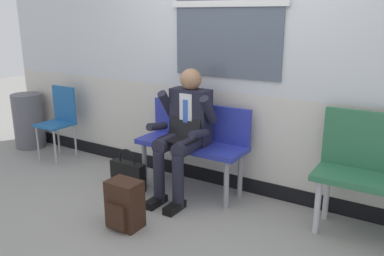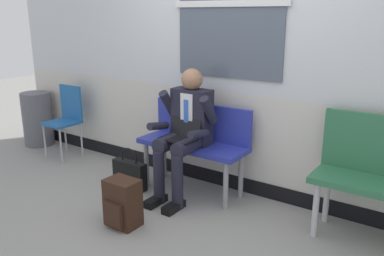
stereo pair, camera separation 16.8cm
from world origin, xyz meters
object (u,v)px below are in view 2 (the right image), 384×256
(backpack, at_px, (122,203))
(folding_chair, at_px, (66,115))
(person_seated, at_px, (184,130))
(bench_with_person, at_px, (196,139))
(handbag, at_px, (130,174))
(trash_bin, at_px, (38,119))

(backpack, bearing_deg, folding_chair, 153.73)
(person_seated, relative_size, backpack, 3.02)
(person_seated, distance_m, folding_chair, 1.95)
(bench_with_person, bearing_deg, backpack, -95.11)
(bench_with_person, height_order, handbag, bench_with_person)
(folding_chair, height_order, trash_bin, folding_chair)
(person_seated, bearing_deg, handbag, -162.40)
(backpack, relative_size, folding_chair, 0.46)
(person_seated, distance_m, trash_bin, 2.69)
(handbag, height_order, trash_bin, trash_bin)
(bench_with_person, bearing_deg, handbag, -146.85)
(bench_with_person, height_order, trash_bin, bench_with_person)
(backpack, distance_m, trash_bin, 2.76)
(handbag, bearing_deg, folding_chair, 167.47)
(bench_with_person, xyz_separation_m, person_seated, (0.00, -0.20, 0.14))
(handbag, xyz_separation_m, trash_bin, (-2.08, 0.36, 0.21))
(handbag, distance_m, folding_chair, 1.45)
(person_seated, relative_size, folding_chair, 1.40)
(person_seated, xyz_separation_m, folding_chair, (-1.94, 0.12, -0.15))
(backpack, height_order, folding_chair, folding_chair)
(handbag, bearing_deg, trash_bin, 170.10)
(backpack, relative_size, trash_bin, 0.57)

